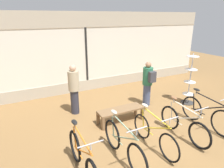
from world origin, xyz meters
TOP-DOWN VIEW (x-y plane):
  - ground_plane at (0.00, 0.00)m, footprint 24.00×24.00m
  - shop_back_wall at (0.00, 4.00)m, footprint 12.00×0.08m
  - bicycle_far_left at (-1.83, -0.53)m, footprint 0.46×1.73m
  - bicycle_left at (-0.91, -0.53)m, footprint 0.46×1.76m
  - bicycle_center at (-0.04, -0.48)m, footprint 0.46×1.65m
  - bicycle_right at (0.92, -0.48)m, footprint 0.46×1.67m
  - bicycle_far_right at (1.88, -0.41)m, footprint 0.46×1.77m
  - accessory_rack at (2.74, 1.02)m, footprint 0.48×0.48m
  - display_bench at (-0.11, 0.96)m, footprint 1.40×0.44m
  - customer_near_rack at (1.32, 1.58)m, footprint 0.34×0.48m
  - customer_by_window at (-1.14, 2.16)m, footprint 0.35×0.35m

SIDE VIEW (x-z plane):
  - ground_plane at x=0.00m, z-range 0.00..0.00m
  - display_bench at x=-0.11m, z-range 0.14..0.55m
  - bicycle_right at x=0.92m, z-range -0.14..0.88m
  - bicycle_center at x=-0.04m, z-range -0.13..0.88m
  - bicycle_far_left at x=-1.83m, z-range -0.13..0.90m
  - bicycle_left at x=-0.91m, z-range -0.12..0.92m
  - bicycle_far_right at x=1.88m, z-range -0.12..0.93m
  - accessory_rack at x=2.74m, z-range -0.17..1.66m
  - customer_near_rack at x=1.32m, z-range 0.06..1.62m
  - customer_by_window at x=-1.14m, z-range 0.04..1.66m
  - shop_back_wall at x=0.00m, z-range 0.04..3.24m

